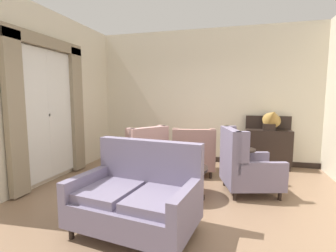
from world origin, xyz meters
TOP-DOWN VIEW (x-y plane):
  - ground at (0.00, 0.00)m, footprint 7.64×7.64m
  - wall_back at (0.00, 2.73)m, footprint 5.41×0.08m
  - wall_left at (-2.63, 0.82)m, footprint 0.08×3.82m
  - baseboard_back at (0.00, 2.67)m, footprint 5.25×0.03m
  - window_with_curtains at (-2.53, 0.46)m, footprint 0.12×1.85m
  - coffee_table at (-0.04, 0.39)m, footprint 0.80×0.80m
  - porcelain_vase at (-0.06, 0.44)m, footprint 0.19×0.19m
  - settee at (-0.33, -0.75)m, footprint 1.50×1.07m
  - armchair_near_window at (0.92, 0.83)m, footprint 1.04×1.00m
  - armchair_near_sideboard at (-1.01, 1.11)m, footprint 1.20×1.17m
  - armchair_far_left at (-0.06, 1.59)m, footprint 0.98×0.98m
  - side_table at (0.87, 1.03)m, footprint 0.45×0.45m
  - sideboard at (1.46, 2.44)m, footprint 0.96×0.36m
  - gramophone at (1.51, 2.34)m, footprint 0.40×0.52m

SIDE VIEW (x-z plane):
  - ground at x=0.00m, z-range 0.00..0.00m
  - baseboard_back at x=0.00m, z-range 0.00..0.12m
  - coffee_table at x=-0.04m, z-range 0.14..0.63m
  - armchair_far_left at x=-0.06m, z-range -0.07..0.89m
  - side_table at x=0.87m, z-range 0.07..0.76m
  - settee at x=-0.33m, z-range -0.10..0.93m
  - armchair_near_sideboard at x=-1.01m, z-range -0.08..0.94m
  - armchair_near_window at x=0.92m, z-range -0.09..0.98m
  - sideboard at x=1.46m, z-range -0.08..1.08m
  - porcelain_vase at x=-0.06m, z-range 0.47..0.80m
  - gramophone at x=1.51m, z-range 0.85..1.42m
  - window_with_curtains at x=-2.53m, z-range 0.10..2.71m
  - wall_back at x=0.00m, z-range 0.00..3.17m
  - wall_left at x=-2.63m, z-range 0.00..3.17m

